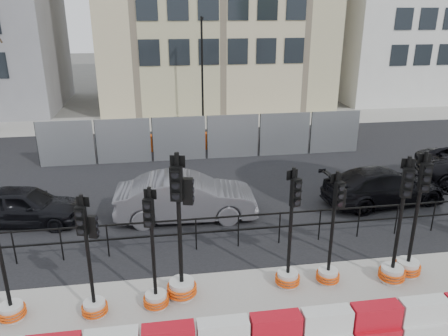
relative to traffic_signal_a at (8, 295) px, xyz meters
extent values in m
plane|color=#51514C|center=(5.47, 1.07, -0.63)|extent=(120.00, 120.00, 0.00)
cube|color=black|center=(5.47, 8.07, -0.62)|extent=(40.00, 14.00, 0.03)
cube|color=gray|center=(5.47, 17.07, -0.62)|extent=(40.00, 4.00, 0.02)
cylinder|color=black|center=(-0.53, 2.27, -0.13)|extent=(0.04, 0.04, 1.00)
cylinder|color=black|center=(0.67, 2.27, -0.13)|extent=(0.04, 0.04, 1.00)
cylinder|color=black|center=(1.87, 2.27, -0.13)|extent=(0.04, 0.04, 1.00)
cylinder|color=black|center=(3.07, 2.27, -0.13)|extent=(0.04, 0.04, 1.00)
cylinder|color=black|center=(4.27, 2.27, -0.13)|extent=(0.04, 0.04, 1.00)
cylinder|color=black|center=(5.47, 2.27, -0.13)|extent=(0.04, 0.04, 1.00)
cylinder|color=black|center=(6.67, 2.27, -0.13)|extent=(0.04, 0.04, 1.00)
cylinder|color=black|center=(7.87, 2.27, -0.13)|extent=(0.04, 0.04, 1.00)
cylinder|color=black|center=(9.07, 2.27, -0.13)|extent=(0.04, 0.04, 1.00)
cylinder|color=black|center=(10.27, 2.27, -0.13)|extent=(0.04, 0.04, 1.00)
cylinder|color=black|center=(11.47, 2.27, -0.13)|extent=(0.04, 0.04, 1.00)
cube|color=black|center=(5.47, 2.27, 0.35)|extent=(18.00, 0.04, 0.04)
cube|color=black|center=(5.47, 2.27, -0.08)|extent=(18.00, 0.04, 0.04)
cube|color=#95999E|center=(-0.53, 10.07, 0.37)|extent=(2.30, 0.05, 2.00)
cylinder|color=black|center=(-1.68, 10.07, 0.37)|extent=(0.05, 0.05, 2.00)
cube|color=#95999E|center=(1.87, 10.07, 0.37)|extent=(2.30, 0.05, 2.00)
cylinder|color=black|center=(0.72, 10.07, 0.37)|extent=(0.05, 0.05, 2.00)
cube|color=#95999E|center=(4.27, 10.07, 0.37)|extent=(2.30, 0.05, 2.00)
cylinder|color=black|center=(3.12, 10.07, 0.37)|extent=(0.05, 0.05, 2.00)
cube|color=#95999E|center=(6.67, 10.07, 0.37)|extent=(2.30, 0.05, 2.00)
cylinder|color=black|center=(5.52, 10.07, 0.37)|extent=(0.05, 0.05, 2.00)
cube|color=#95999E|center=(9.07, 10.07, 0.37)|extent=(2.30, 0.05, 2.00)
cylinder|color=black|center=(7.92, 10.07, 0.37)|extent=(0.05, 0.05, 2.00)
cube|color=#95999E|center=(11.47, 10.07, 0.37)|extent=(2.30, 0.05, 2.00)
cylinder|color=black|center=(10.32, 10.07, 0.37)|extent=(0.05, 0.05, 2.00)
cube|color=#D44A0E|center=(1.47, 11.57, -0.23)|extent=(1.00, 0.40, 0.80)
cube|color=#D44A0E|center=(3.47, 11.57, -0.23)|extent=(1.00, 0.40, 0.80)
cube|color=#D44A0E|center=(5.47, 11.57, -0.23)|extent=(1.00, 0.40, 0.80)
cube|color=#D44A0E|center=(7.47, 11.57, -0.23)|extent=(1.00, 0.40, 0.80)
cube|color=#D44A0E|center=(9.47, 11.57, -0.23)|extent=(1.00, 0.40, 0.80)
cylinder|color=black|center=(5.97, 16.07, 2.37)|extent=(0.12, 0.12, 6.00)
cube|color=black|center=(5.97, 15.82, 5.27)|extent=(0.12, 0.50, 0.12)
cube|color=silver|center=(4.42, -1.73, -0.08)|extent=(1.00, 0.35, 0.50)
cube|color=#AE0D14|center=(5.47, -1.73, -0.08)|extent=(1.00, 0.35, 0.50)
cube|color=silver|center=(6.52, -1.73, -0.48)|extent=(1.00, 0.50, 0.30)
cube|color=silver|center=(6.52, -1.73, -0.08)|extent=(1.00, 0.35, 0.50)
cube|color=#AE0D14|center=(7.57, -1.73, -0.48)|extent=(1.00, 0.50, 0.30)
cube|color=#AE0D14|center=(7.57, -1.73, -0.08)|extent=(1.00, 0.35, 0.50)
cube|color=silver|center=(8.62, -1.73, -0.48)|extent=(1.00, 0.50, 0.30)
cube|color=silver|center=(8.62, -1.73, -0.08)|extent=(1.00, 0.35, 0.50)
cylinder|color=silver|center=(0.00, 0.01, -0.45)|extent=(0.50, 0.50, 0.37)
torus|color=#DC490B|center=(0.00, 0.01, -0.52)|extent=(0.60, 0.60, 0.05)
torus|color=#DC490B|center=(0.00, 0.01, -0.45)|extent=(0.60, 0.60, 0.05)
torus|color=#DC490B|center=(0.00, 0.01, -0.37)|extent=(0.60, 0.60, 0.05)
cylinder|color=black|center=(0.00, 0.01, 1.04)|extent=(0.08, 0.08, 2.78)
cylinder|color=silver|center=(1.78, -0.14, -0.45)|extent=(0.48, 0.48, 0.36)
torus|color=#DC490B|center=(1.78, -0.14, -0.52)|extent=(0.58, 0.58, 0.04)
torus|color=#DC490B|center=(1.78, -0.14, -0.45)|extent=(0.58, 0.58, 0.04)
torus|color=#DC490B|center=(1.78, -0.14, -0.38)|extent=(0.58, 0.58, 0.04)
cylinder|color=black|center=(1.78, -0.14, 0.97)|extent=(0.08, 0.08, 2.66)
cube|color=black|center=(1.75, -0.24, 1.77)|extent=(0.24, 0.18, 0.62)
cylinder|color=black|center=(1.73, -0.31, 1.57)|extent=(0.14, 0.08, 0.13)
cylinder|color=black|center=(1.73, -0.31, 1.77)|extent=(0.14, 0.08, 0.13)
cylinder|color=black|center=(1.73, -0.31, 1.96)|extent=(0.14, 0.08, 0.13)
cube|color=black|center=(1.80, -0.09, 2.12)|extent=(0.26, 0.10, 0.21)
cube|color=black|center=(1.95, -0.18, 1.59)|extent=(0.20, 0.16, 0.49)
cylinder|color=silver|center=(3.13, -0.05, -0.45)|extent=(0.49, 0.49, 0.36)
torus|color=#DC490B|center=(3.13, -0.05, -0.52)|extent=(0.59, 0.59, 0.05)
torus|color=#DC490B|center=(3.13, -0.05, -0.45)|extent=(0.59, 0.59, 0.05)
torus|color=#DC490B|center=(3.13, -0.05, -0.38)|extent=(0.59, 0.59, 0.05)
cylinder|color=black|center=(3.13, -0.05, 0.99)|extent=(0.08, 0.08, 2.70)
cube|color=black|center=(3.10, -0.16, 1.80)|extent=(0.24, 0.18, 0.63)
cylinder|color=black|center=(3.08, -0.23, 1.60)|extent=(0.14, 0.08, 0.14)
cylinder|color=black|center=(3.08, -0.23, 1.80)|extent=(0.14, 0.08, 0.14)
cylinder|color=black|center=(3.08, -0.23, 2.00)|extent=(0.14, 0.08, 0.14)
cube|color=black|center=(3.15, 0.00, 2.16)|extent=(0.27, 0.11, 0.22)
cylinder|color=silver|center=(3.74, 0.23, -0.41)|extent=(0.59, 0.59, 0.44)
torus|color=#DC490B|center=(3.74, 0.23, -0.50)|extent=(0.71, 0.71, 0.05)
torus|color=#DC490B|center=(3.74, 0.23, -0.41)|extent=(0.71, 0.71, 0.05)
torus|color=#DC490B|center=(3.74, 0.23, -0.33)|extent=(0.71, 0.71, 0.05)
cylinder|color=black|center=(3.74, 0.23, 1.33)|extent=(0.10, 0.10, 3.27)
cube|color=black|center=(3.70, 0.10, 2.31)|extent=(0.29, 0.21, 0.76)
cylinder|color=black|center=(3.68, 0.02, 2.07)|extent=(0.17, 0.09, 0.16)
cylinder|color=black|center=(3.68, 0.02, 2.31)|extent=(0.17, 0.09, 0.16)
cylinder|color=black|center=(3.68, 0.02, 2.55)|extent=(0.17, 0.09, 0.16)
cube|color=black|center=(3.75, 0.29, 2.75)|extent=(0.32, 0.11, 0.26)
cube|color=black|center=(3.95, 0.17, 2.10)|extent=(0.25, 0.19, 0.60)
cylinder|color=silver|center=(6.33, 0.29, -0.44)|extent=(0.51, 0.51, 0.38)
torus|color=#DC490B|center=(6.33, 0.29, -0.52)|extent=(0.61, 0.61, 0.05)
torus|color=#DC490B|center=(6.33, 0.29, -0.44)|extent=(0.61, 0.61, 0.05)
torus|color=#DC490B|center=(6.33, 0.29, -0.37)|extent=(0.61, 0.61, 0.05)
cylinder|color=black|center=(6.33, 0.29, 1.06)|extent=(0.08, 0.08, 2.81)
cube|color=black|center=(6.36, 0.18, 1.90)|extent=(0.25, 0.19, 0.66)
cylinder|color=black|center=(6.38, 0.11, 1.70)|extent=(0.15, 0.09, 0.14)
cylinder|color=black|center=(6.38, 0.11, 1.90)|extent=(0.15, 0.09, 0.14)
cylinder|color=black|center=(6.38, 0.11, 2.11)|extent=(0.15, 0.09, 0.14)
cube|color=black|center=(6.31, 0.34, 2.28)|extent=(0.28, 0.11, 0.23)
cylinder|color=silver|center=(7.35, 0.25, -0.45)|extent=(0.48, 0.48, 0.36)
torus|color=#DC490B|center=(7.35, 0.25, -0.52)|extent=(0.58, 0.58, 0.04)
torus|color=#DC490B|center=(7.35, 0.25, -0.45)|extent=(0.58, 0.58, 0.04)
torus|color=#DC490B|center=(7.35, 0.25, -0.38)|extent=(0.58, 0.58, 0.04)
cylinder|color=black|center=(7.35, 0.25, 0.98)|extent=(0.08, 0.08, 2.69)
cube|color=black|center=(7.38, 0.15, 1.79)|extent=(0.24, 0.18, 0.63)
cylinder|color=black|center=(7.40, 0.08, 1.59)|extent=(0.14, 0.08, 0.13)
cylinder|color=black|center=(7.40, 0.08, 1.79)|extent=(0.14, 0.08, 0.13)
cylinder|color=black|center=(7.40, 0.08, 1.99)|extent=(0.14, 0.08, 0.13)
cube|color=black|center=(7.34, 0.31, 2.15)|extent=(0.27, 0.10, 0.22)
cube|color=black|center=(7.53, 0.30, 1.61)|extent=(0.20, 0.16, 0.49)
cylinder|color=silver|center=(8.95, 0.06, -0.43)|extent=(0.54, 0.54, 0.40)
torus|color=#DC490B|center=(8.95, 0.06, -0.51)|extent=(0.65, 0.65, 0.05)
torus|color=#DC490B|center=(8.95, 0.06, -0.43)|extent=(0.65, 0.65, 0.05)
torus|color=#DC490B|center=(8.95, 0.06, -0.35)|extent=(0.65, 0.65, 0.05)
cylinder|color=black|center=(8.95, 0.06, 1.17)|extent=(0.09, 0.09, 3.00)
cube|color=black|center=(8.91, -0.05, 2.07)|extent=(0.27, 0.21, 0.70)
cylinder|color=black|center=(8.89, -0.13, 1.85)|extent=(0.16, 0.10, 0.15)
cylinder|color=black|center=(8.89, -0.13, 2.07)|extent=(0.16, 0.10, 0.15)
cylinder|color=black|center=(8.89, -0.13, 2.29)|extent=(0.16, 0.10, 0.15)
cube|color=black|center=(8.97, 0.12, 2.47)|extent=(0.29, 0.12, 0.24)
cylinder|color=silver|center=(9.48, 0.25, -0.43)|extent=(0.55, 0.55, 0.40)
torus|color=#DC490B|center=(9.48, 0.25, -0.51)|extent=(0.66, 0.66, 0.05)
torus|color=#DC490B|center=(9.48, 0.25, -0.43)|extent=(0.66, 0.66, 0.05)
torus|color=#DC490B|center=(9.48, 0.25, -0.35)|extent=(0.66, 0.66, 0.05)
cylinder|color=black|center=(9.48, 0.25, 1.19)|extent=(0.09, 0.09, 3.03)
cube|color=black|center=(9.46, 0.14, 2.10)|extent=(0.26, 0.18, 0.71)
cylinder|color=black|center=(9.45, 0.06, 1.87)|extent=(0.16, 0.08, 0.15)
cylinder|color=black|center=(9.45, 0.06, 2.10)|extent=(0.16, 0.08, 0.15)
cylinder|color=black|center=(9.45, 0.06, 2.32)|extent=(0.16, 0.08, 0.15)
cube|color=black|center=(9.49, 0.31, 2.50)|extent=(0.30, 0.08, 0.24)
imported|color=black|center=(-0.88, 4.74, -0.02)|extent=(2.67, 4.09, 1.22)
imported|color=#54545A|center=(4.15, 4.32, 0.11)|extent=(1.94, 4.61, 1.47)
imported|color=black|center=(11.01, 4.47, 0.00)|extent=(2.82, 4.78, 1.26)
camera|label=1|loc=(3.39, -8.47, 5.82)|focal=35.00mm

